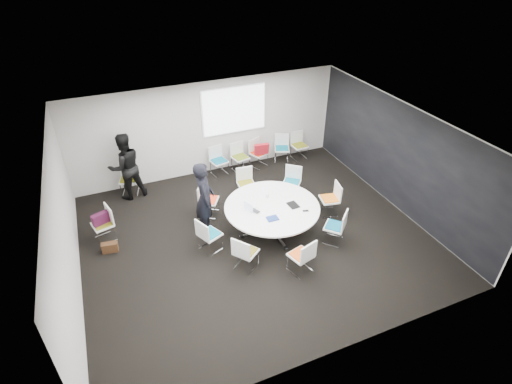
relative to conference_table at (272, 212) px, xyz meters
name	(u,v)px	position (x,y,z in m)	size (l,w,h in m)	color
room_shell	(259,187)	(-0.38, -0.06, 0.85)	(8.08, 7.08, 2.88)	black
conference_table	(272,212)	(0.00, 0.00, 0.00)	(2.29, 2.29, 0.73)	silver
projection_screen	(234,110)	(0.33, 3.40, 1.30)	(1.90, 0.03, 1.35)	white
chair_ring_a	(329,204)	(1.69, 0.07, -0.27)	(0.53, 0.54, 0.88)	silver
chair_ring_b	(291,188)	(1.14, 1.17, -0.27)	(0.64, 0.64, 0.88)	silver
chair_ring_c	(246,189)	(-0.04, 1.57, -0.27)	(0.50, 0.49, 0.88)	silver
chair_ring_d	(209,206)	(-1.23, 1.23, -0.27)	(0.62, 0.63, 0.88)	silver
chair_ring_e	(210,240)	(-1.62, -0.10, -0.27)	(0.60, 0.60, 0.88)	silver
chair_ring_f	(246,258)	(-1.07, -0.97, -0.27)	(0.64, 0.64, 0.88)	silver
chair_ring_g	(301,261)	(-0.01, -1.54, -0.27)	(0.57, 0.56, 0.88)	silver
chair_ring_h	(334,232)	(1.19, -0.97, -0.27)	(0.64, 0.64, 0.88)	silver
chair_back_a	(219,166)	(-0.33, 3.11, -0.27)	(0.54, 0.53, 0.88)	silver
chair_back_b	(240,162)	(0.35, 3.08, -0.27)	(0.53, 0.52, 0.88)	silver
chair_back_c	(258,158)	(0.97, 3.10, -0.27)	(0.60, 0.59, 0.88)	silver
chair_back_d	(282,153)	(1.78, 3.10, -0.27)	(0.60, 0.59, 0.88)	silver
chair_back_e	(299,150)	(2.39, 3.07, -0.27)	(0.48, 0.47, 0.88)	silver
chair_spare_left	(105,230)	(-3.83, 1.24, -0.27)	(0.55, 0.56, 0.88)	silver
chair_person_back	(129,185)	(-2.99, 3.08, -0.27)	(0.56, 0.56, 0.88)	silver
person_main	(205,199)	(-1.48, 0.61, 0.41)	(0.70, 0.46, 1.91)	black
person_back	(126,167)	(-2.99, 2.91, 0.40)	(0.92, 0.72, 1.90)	black
laptop	(255,210)	(-0.43, 0.01, 0.19)	(0.29, 0.19, 0.02)	#333338
laptop_lid	(248,206)	(-0.60, 0.04, 0.31)	(0.30, 0.02, 0.22)	silver
notebook_black	(293,205)	(0.48, -0.17, 0.19)	(0.22, 0.30, 0.02)	black
tablet_folio	(273,218)	(-0.20, -0.46, 0.20)	(0.26, 0.20, 0.03)	navy
papers_right	(287,195)	(0.54, 0.30, 0.18)	(0.30, 0.21, 0.00)	silver
papers_front	(301,200)	(0.77, -0.03, 0.18)	(0.30, 0.21, 0.00)	white
cup	(267,195)	(0.05, 0.41, 0.23)	(0.08, 0.08, 0.09)	white
phone	(306,211)	(0.65, -0.48, 0.19)	(0.14, 0.07, 0.01)	black
maroon_bag	(101,219)	(-3.84, 1.24, 0.07)	(0.40, 0.14, 0.28)	#41112C
brown_bag	(110,247)	(-3.78, 0.74, -0.43)	(0.36, 0.16, 0.24)	#3B2313
red_jacket	(262,149)	(0.98, 2.88, 0.15)	(0.44, 0.10, 0.35)	#B11521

